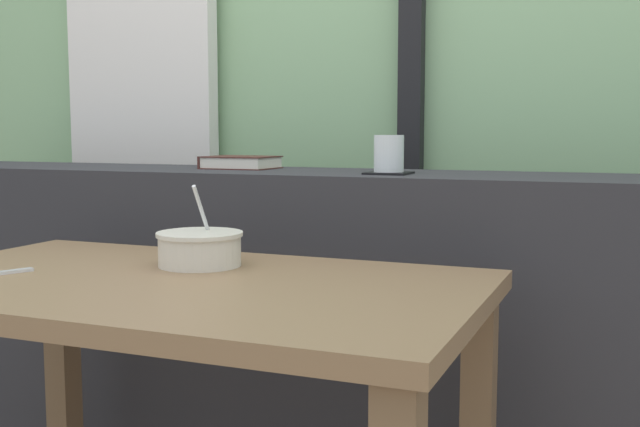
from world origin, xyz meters
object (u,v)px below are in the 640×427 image
Objects in this scene: breakfast_table at (177,345)px; coaster_square at (389,173)px; juice_glass at (389,155)px; soup_bowl at (200,249)px; closed_book at (240,162)px.

coaster_square is at bearing 68.67° from breakfast_table.
soup_bowl is (-0.26, -0.43, -0.17)m from juice_glass.
closed_book is at bearing 167.18° from juice_glass.
breakfast_table is 10.99× the size of coaster_square.
juice_glass is 0.47× the size of closed_book.
breakfast_table is 0.70m from juice_glass.
coaster_square is at bearing 59.44° from soup_bowl.
soup_bowl is (-0.03, 0.14, 0.16)m from breakfast_table.
coaster_square is at bearing 180.00° from juice_glass.
juice_glass is at bearing -12.82° from closed_book.
closed_book is 0.59m from soup_bowl.
closed_book is (-0.45, 0.10, -0.03)m from juice_glass.
coaster_square is 0.04m from juice_glass.
breakfast_table is 0.77m from closed_book.
juice_glass is 0.51× the size of soup_bowl.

